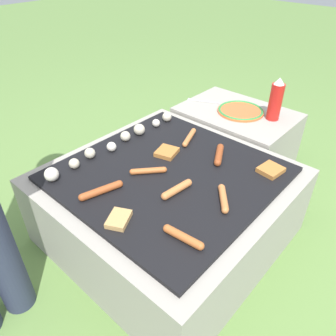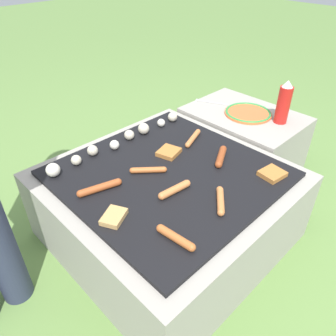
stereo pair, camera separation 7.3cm
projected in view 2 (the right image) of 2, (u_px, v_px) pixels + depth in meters
ground_plane at (168, 233)px, 1.60m from camera, size 14.00×14.00×0.00m
grill at (168, 205)px, 1.49m from camera, size 0.94×0.94×0.37m
side_ledge at (241, 142)px, 1.95m from camera, size 0.45×0.63×0.37m
sausage_front_center at (221, 157)px, 1.45m from camera, size 0.15×0.10×0.03m
sausage_mid_left at (100, 188)px, 1.27m from camera, size 0.18×0.07×0.03m
sausage_back_right at (220, 201)px, 1.21m from camera, size 0.13×0.11×0.03m
sausage_mid_right at (176, 238)px, 1.06m from camera, size 0.04×0.16×0.03m
sausage_front_right at (193, 138)px, 1.59m from camera, size 0.16×0.08×0.03m
sausage_back_center at (148, 170)px, 1.37m from camera, size 0.12×0.11×0.03m
sausage_front_left at (175, 190)px, 1.26m from camera, size 0.15×0.04×0.03m
bread_slice_left at (114, 217)px, 1.15m from camera, size 0.12×0.10×0.02m
bread_slice_right at (272, 174)px, 1.36m from camera, size 0.11×0.10×0.02m
bread_slice_center at (169, 152)px, 1.49m from camera, size 0.12×0.11×0.02m
mushroom_row at (118, 141)px, 1.54m from camera, size 0.76×0.07×0.06m
plate_colorful at (248, 113)px, 1.83m from camera, size 0.26×0.26×0.02m
condiment_bottle at (284, 103)px, 1.69m from camera, size 0.07×0.07×0.23m
fork_utensil at (210, 102)px, 1.96m from camera, size 0.10×0.18×0.01m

